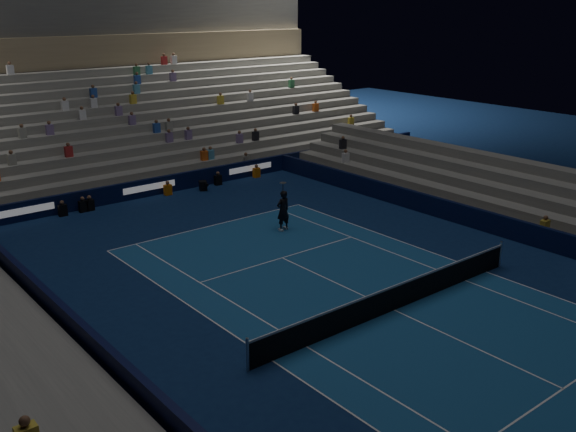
% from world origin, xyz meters
% --- Properties ---
extents(ground, '(90.00, 90.00, 0.00)m').
position_xyz_m(ground, '(0.00, 0.00, 0.00)').
color(ground, '#0C1F48').
rests_on(ground, ground).
extents(court_surface, '(10.97, 23.77, 0.01)m').
position_xyz_m(court_surface, '(0.00, 0.00, 0.01)').
color(court_surface, navy).
rests_on(court_surface, ground).
extents(sponsor_barrier_far, '(44.00, 0.25, 1.00)m').
position_xyz_m(sponsor_barrier_far, '(0.00, 18.50, 0.50)').
color(sponsor_barrier_far, black).
rests_on(sponsor_barrier_far, ground).
extents(sponsor_barrier_east, '(0.25, 37.00, 1.00)m').
position_xyz_m(sponsor_barrier_east, '(9.70, 0.00, 0.50)').
color(sponsor_barrier_east, black).
rests_on(sponsor_barrier_east, ground).
extents(sponsor_barrier_west, '(0.25, 37.00, 1.00)m').
position_xyz_m(sponsor_barrier_west, '(-9.70, 0.00, 0.50)').
color(sponsor_barrier_west, '#080D32').
rests_on(sponsor_barrier_west, ground).
extents(grandstand_main, '(44.00, 15.20, 11.20)m').
position_xyz_m(grandstand_main, '(0.00, 27.90, 3.38)').
color(grandstand_main, slate).
rests_on(grandstand_main, ground).
extents(tennis_net, '(12.90, 0.10, 1.10)m').
position_xyz_m(tennis_net, '(0.00, 0.00, 0.50)').
color(tennis_net, '#B2B2B7').
rests_on(tennis_net, ground).
extents(tennis_player, '(0.72, 0.48, 1.97)m').
position_xyz_m(tennis_player, '(2.29, 9.20, 0.99)').
color(tennis_player, black).
rests_on(tennis_player, ground).
extents(broadcast_camera, '(0.58, 0.94, 0.56)m').
position_xyz_m(broadcast_camera, '(3.01, 17.55, 0.29)').
color(broadcast_camera, black).
rests_on(broadcast_camera, ground).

